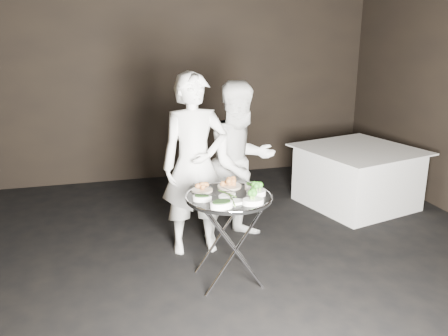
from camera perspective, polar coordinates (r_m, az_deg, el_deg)
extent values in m
cube|color=black|center=(3.74, 0.61, -17.30)|extent=(6.00, 7.00, 0.05)
cube|color=black|center=(6.59, -7.85, 11.55)|extent=(6.00, 0.05, 3.00)
cylinder|color=silver|center=(3.80, 1.37, -9.94)|extent=(0.50, 0.02, 0.74)
cylinder|color=silver|center=(3.80, 1.37, -9.94)|extent=(0.50, 0.02, 0.74)
cylinder|color=silver|center=(4.14, -0.16, -7.62)|extent=(0.50, 0.02, 0.74)
cylinder|color=silver|center=(4.14, -0.16, -7.62)|extent=(0.50, 0.02, 0.74)
cylinder|color=silver|center=(3.79, -2.53, -4.37)|extent=(0.02, 0.43, 0.02)
cylinder|color=silver|center=(3.90, 3.62, -3.78)|extent=(0.02, 0.43, 0.02)
cylinder|color=black|center=(3.83, 0.59, -3.60)|extent=(0.69, 0.69, 0.03)
torus|color=silver|center=(3.82, 0.59, -3.40)|extent=(0.71, 0.71, 0.02)
cylinder|color=beige|center=(3.94, -2.66, -2.69)|extent=(0.18, 0.18, 0.02)
cylinder|color=beige|center=(4.02, 0.66, -2.22)|extent=(0.20, 0.20, 0.02)
cylinder|color=white|center=(3.98, 3.39, -2.24)|extent=(0.12, 0.12, 0.05)
cylinder|color=silver|center=(3.91, -2.59, -2.16)|extent=(0.14, 0.15, 0.01)
cylinder|color=silver|center=(4.01, 0.47, -1.66)|extent=(0.06, 0.19, 0.01)
cylinder|color=silver|center=(3.99, 3.27, -1.79)|extent=(0.07, 0.19, 0.01)
cylinder|color=silver|center=(3.71, -2.48, -3.22)|extent=(0.17, 0.11, 0.01)
cylinder|color=silver|center=(3.82, 3.97, -2.63)|extent=(0.11, 0.17, 0.01)
cylinder|color=silver|center=(3.81, 0.55, -2.63)|extent=(0.09, 0.18, 0.01)
imported|color=white|center=(4.37, -3.55, 0.39)|extent=(0.62, 0.41, 1.69)
imported|color=white|center=(4.63, 2.00, 0.66)|extent=(0.90, 0.79, 1.59)
cube|color=white|center=(5.86, 15.69, -1.13)|extent=(1.09, 1.09, 0.68)
cube|color=white|center=(5.77, 15.96, 2.19)|extent=(1.23, 1.23, 0.02)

